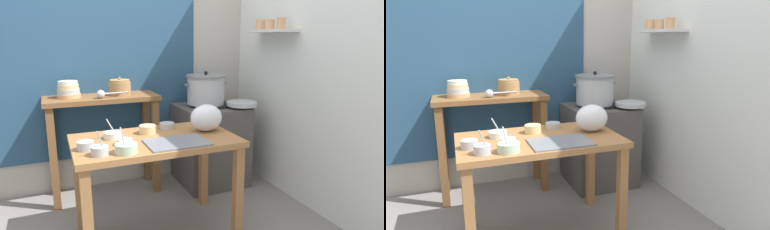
# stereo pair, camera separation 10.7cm
# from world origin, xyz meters

# --- Properties ---
(wall_back) EXTENTS (4.40, 0.12, 2.60)m
(wall_back) POSITION_xyz_m (0.08, 1.10, 1.30)
(wall_back) COLOR #B2ADA3
(wall_back) RESTS_ON ground
(wall_right) EXTENTS (0.30, 3.20, 2.60)m
(wall_right) POSITION_xyz_m (1.40, 0.20, 1.30)
(wall_right) COLOR silver
(wall_right) RESTS_ON ground
(prep_table) EXTENTS (1.10, 0.66, 0.72)m
(prep_table) POSITION_xyz_m (0.07, 0.01, 0.61)
(prep_table) COLOR #9E6B3D
(prep_table) RESTS_ON ground
(back_shelf_table) EXTENTS (0.96, 0.40, 0.90)m
(back_shelf_table) POSITION_xyz_m (-0.15, 0.83, 0.68)
(back_shelf_table) COLOR brown
(back_shelf_table) RESTS_ON ground
(stove_block) EXTENTS (0.60, 0.61, 0.78)m
(stove_block) POSITION_xyz_m (0.83, 0.70, 0.38)
(stove_block) COLOR #4C4742
(stove_block) RESTS_ON ground
(steamer_pot) EXTENTS (0.42, 0.37, 0.31)m
(steamer_pot) POSITION_xyz_m (0.79, 0.72, 0.92)
(steamer_pot) COLOR #B7BABF
(steamer_pot) RESTS_ON stove_block
(clay_pot) EXTENTS (0.19, 0.19, 0.16)m
(clay_pot) POSITION_xyz_m (0.01, 0.83, 0.97)
(clay_pot) COLOR #A37A4C
(clay_pot) RESTS_ON back_shelf_table
(bowl_stack_enamel) EXTENTS (0.19, 0.19, 0.14)m
(bowl_stack_enamel) POSITION_xyz_m (-0.42, 0.85, 0.97)
(bowl_stack_enamel) COLOR tan
(bowl_stack_enamel) RESTS_ON back_shelf_table
(ladle) EXTENTS (0.27, 0.07, 0.07)m
(ladle) POSITION_xyz_m (-0.16, 0.72, 0.94)
(ladle) COLOR #B7BABF
(ladle) RESTS_ON back_shelf_table
(serving_tray) EXTENTS (0.40, 0.28, 0.01)m
(serving_tray) POSITION_xyz_m (0.17, -0.16, 0.72)
(serving_tray) COLOR slate
(serving_tray) RESTS_ON prep_table
(plastic_bag) EXTENTS (0.24, 0.19, 0.20)m
(plastic_bag) POSITION_xyz_m (0.47, 0.04, 0.82)
(plastic_bag) COLOR white
(plastic_bag) RESTS_ON prep_table
(wide_pan) EXTENTS (0.28, 0.28, 0.04)m
(wide_pan) POSITION_xyz_m (1.06, 0.51, 0.80)
(wide_pan) COLOR #B7BABF
(wide_pan) RESTS_ON stove_block
(prep_bowl_0) EXTENTS (0.12, 0.12, 0.06)m
(prep_bowl_0) POSITION_xyz_m (0.06, 0.14, 0.75)
(prep_bowl_0) COLOR #E5C684
(prep_bowl_0) RESTS_ON prep_table
(prep_bowl_1) EXTENTS (0.12, 0.12, 0.14)m
(prep_bowl_1) POSITION_xyz_m (-0.20, 0.12, 0.75)
(prep_bowl_1) COLOR silver
(prep_bowl_1) RESTS_ON prep_table
(prep_bowl_2) EXTENTS (0.10, 0.10, 0.04)m
(prep_bowl_2) POSITION_xyz_m (-0.15, -0.06, 0.74)
(prep_bowl_2) COLOR #B7BABF
(prep_bowl_2) RESTS_ON prep_table
(prep_bowl_3) EXTENTS (0.11, 0.11, 0.04)m
(prep_bowl_3) POSITION_xyz_m (0.23, 0.23, 0.74)
(prep_bowl_3) COLOR #B7BABF
(prep_bowl_3) RESTS_ON prep_table
(prep_bowl_4) EXTENTS (0.13, 0.13, 0.16)m
(prep_bowl_4) POSITION_xyz_m (-0.18, -0.22, 0.75)
(prep_bowl_4) COLOR #B7D1AD
(prep_bowl_4) RESTS_ON prep_table
(prep_bowl_5) EXTENTS (0.10, 0.10, 0.05)m
(prep_bowl_5) POSITION_xyz_m (-0.39, -0.07, 0.75)
(prep_bowl_5) COLOR #B7BABF
(prep_bowl_5) RESTS_ON prep_table
(prep_bowl_6) EXTENTS (0.10, 0.10, 0.16)m
(prep_bowl_6) POSITION_xyz_m (-0.33, -0.20, 0.75)
(prep_bowl_6) COLOR #B7BABF
(prep_bowl_6) RESTS_ON prep_table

